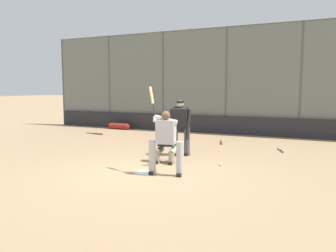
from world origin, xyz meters
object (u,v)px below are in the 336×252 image
(catcher_behind_plate, at_px, (166,141))
(umpire_home, at_px, (180,126))
(fielding_glove_on_dirt, at_px, (160,137))
(baseball_loose, at_px, (220,164))
(spare_bat_near_backstop, at_px, (221,143))
(spare_bat_by_padding, at_px, (280,149))
(batter_at_plate, at_px, (166,140))
(spare_bat_third_base_side, at_px, (97,134))
(equipment_bag_dugout_side, at_px, (119,126))

(catcher_behind_plate, height_order, umpire_home, umpire_home)
(fielding_glove_on_dirt, distance_m, baseball_loose, 5.25)
(umpire_home, distance_m, fielding_glove_on_dirt, 3.73)
(umpire_home, xyz_separation_m, fielding_glove_on_dirt, (2.09, -2.96, -0.85))
(spare_bat_near_backstop, relative_size, baseball_loose, 10.73)
(baseball_loose, bearing_deg, fielding_glove_on_dirt, -46.80)
(catcher_behind_plate, relative_size, spare_bat_by_padding, 1.49)
(spare_bat_by_padding, bearing_deg, umpire_home, 111.15)
(spare_bat_by_padding, bearing_deg, batter_at_plate, 137.36)
(spare_bat_by_padding, xyz_separation_m, spare_bat_third_base_side, (7.91, -0.68, 0.00))
(umpire_home, relative_size, spare_bat_third_base_side, 1.85)
(batter_at_plate, relative_size, equipment_bag_dugout_side, 1.65)
(catcher_behind_plate, distance_m, spare_bat_third_base_side, 6.52)
(fielding_glove_on_dirt, bearing_deg, spare_bat_near_backstop, 173.24)
(umpire_home, xyz_separation_m, spare_bat_by_padding, (-2.73, -2.09, -0.87))
(catcher_behind_plate, bearing_deg, batter_at_plate, 106.72)
(batter_at_plate, height_order, umpire_home, batter_at_plate)
(spare_bat_third_base_side, height_order, baseball_loose, baseball_loose)
(umpire_home, relative_size, fielding_glove_on_dirt, 5.16)
(catcher_behind_plate, bearing_deg, spare_bat_third_base_side, -44.31)
(spare_bat_third_base_side, bearing_deg, batter_at_plate, -38.38)
(fielding_glove_on_dirt, bearing_deg, equipment_bag_dugout_side, -30.07)
(batter_at_plate, relative_size, fielding_glove_on_dirt, 6.39)
(spare_bat_near_backstop, bearing_deg, spare_bat_third_base_side, -107.47)
(spare_bat_near_backstop, relative_size, spare_bat_by_padding, 1.01)
(batter_at_plate, xyz_separation_m, spare_bat_near_backstop, (-0.03, -4.95, -0.79))
(catcher_behind_plate, distance_m, spare_bat_near_backstop, 3.85)
(spare_bat_near_backstop, height_order, spare_bat_third_base_side, same)
(catcher_behind_plate, xyz_separation_m, baseball_loose, (-1.48, -0.25, -0.57))
(catcher_behind_plate, distance_m, equipment_bag_dugout_side, 7.98)
(spare_bat_third_base_side, distance_m, equipment_bag_dugout_side, 2.05)
(batter_at_plate, xyz_separation_m, baseball_loose, (-0.95, -1.44, -0.79))
(catcher_behind_plate, relative_size, equipment_bag_dugout_side, 0.93)
(umpire_home, distance_m, spare_bat_near_backstop, 2.85)
(spare_bat_near_backstop, bearing_deg, equipment_bag_dugout_side, -126.44)
(umpire_home, distance_m, spare_bat_by_padding, 3.55)
(spare_bat_third_base_side, bearing_deg, spare_bat_near_backstop, 1.88)
(spare_bat_near_backstop, relative_size, fielding_glove_on_dirt, 2.43)
(batter_at_plate, xyz_separation_m, catcher_behind_plate, (0.53, -1.19, -0.22))
(umpire_home, bearing_deg, spare_bat_near_backstop, -105.91)
(catcher_behind_plate, xyz_separation_m, spare_bat_by_padding, (-2.71, -3.21, -0.58))
(umpire_home, xyz_separation_m, baseball_loose, (-1.50, 0.87, -0.87))
(spare_bat_third_base_side, distance_m, fielding_glove_on_dirt, 3.09)
(catcher_behind_plate, height_order, spare_bat_third_base_side, catcher_behind_plate)
(fielding_glove_on_dirt, xyz_separation_m, baseball_loose, (-3.60, 3.83, -0.02))
(equipment_bag_dugout_side, bearing_deg, batter_at_plate, 129.39)
(umpire_home, bearing_deg, equipment_bag_dugout_side, -45.78)
(batter_at_plate, distance_m, spare_bat_near_backstop, 5.02)
(spare_bat_by_padding, bearing_deg, spare_bat_third_base_side, 68.67)
(spare_bat_near_backstop, bearing_deg, batter_at_plate, -16.49)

